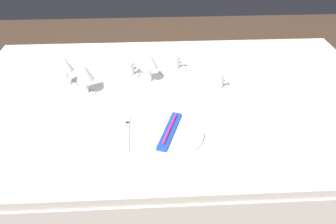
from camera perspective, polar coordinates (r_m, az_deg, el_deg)
ground_plane at (r=1.91m, az=0.82°, el=-15.94°), size 6.00×6.00×0.00m
dining_table at (r=1.45m, az=1.04°, el=0.35°), size 1.80×1.11×0.74m
dinner_plate at (r=1.17m, az=0.30°, el=-3.88°), size 0.24×0.24×0.02m
toothbrush_package at (r=1.16m, az=0.31°, el=-3.25°), size 0.10×0.21×0.02m
fork_outer at (r=1.20m, az=-7.08°, el=-3.53°), size 0.03×0.21×0.00m
dinner_knife at (r=1.20m, az=7.75°, el=-3.67°), size 0.02×0.23×0.00m
spoon_soup at (r=1.23m, az=8.62°, el=-2.48°), size 0.03×0.21×0.01m
spoon_dessert at (r=1.24m, az=10.12°, el=-2.42°), size 0.03×0.23×0.01m
saucer_left at (r=1.59m, az=0.64°, el=7.63°), size 0.14×0.14×0.01m
coffee_cup_left at (r=1.57m, az=0.71°, el=8.80°), size 0.10×0.08×0.06m
saucer_right at (r=1.55m, az=-7.35°, el=6.43°), size 0.12×0.12×0.01m
coffee_cup_right at (r=1.53m, az=-7.39°, el=7.62°), size 0.10×0.08×0.06m
saucer_far at (r=1.45m, az=7.94°, el=4.23°), size 0.13×0.13×0.01m
coffee_cup_far at (r=1.43m, az=8.14°, el=5.54°), size 0.10×0.08×0.07m
wine_glass_centre at (r=1.48m, az=-17.46°, el=7.62°), size 0.07×0.07×0.14m
wine_glass_left at (r=1.39m, az=-14.36°, el=6.59°), size 0.07×0.07×0.15m
wine_glass_right at (r=1.44m, az=-3.17°, el=8.76°), size 0.07×0.07×0.15m
napkin_folded at (r=1.49m, az=20.13°, el=6.84°), size 0.07×0.07×0.18m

